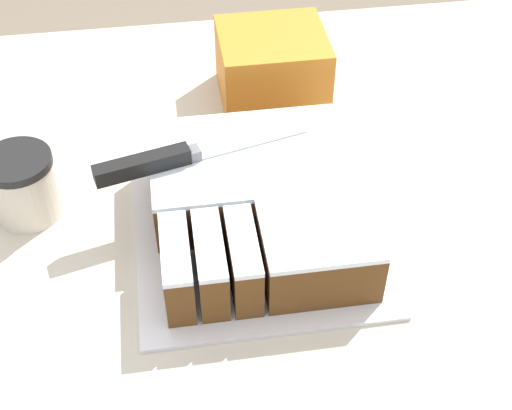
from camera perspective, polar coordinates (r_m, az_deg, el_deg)
The scene contains 6 objects.
countertop at distance 1.30m, azimuth -2.62°, elevation -15.98°, with size 1.40×1.10×0.89m.
cake_board at distance 0.94m, azimuth 0.00°, elevation -1.83°, with size 0.32×0.35×0.01m.
cake at distance 0.91m, azimuth 0.16°, elevation 0.17°, with size 0.26×0.30×0.08m.
knife at distance 0.91m, azimuth -7.74°, elevation 3.50°, with size 0.28×0.09×0.02m.
coffee_cup at distance 0.98m, azimuth -18.13°, elevation 1.47°, with size 0.09×0.09×0.09m.
storage_box at distance 1.14m, azimuth 1.29°, elevation 11.02°, with size 0.16×0.15×0.11m.
Camera 1 is at (-0.04, -0.65, 1.57)m, focal length 50.00 mm.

